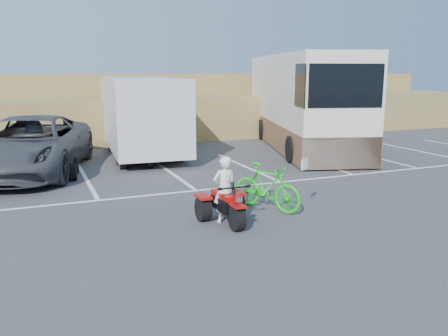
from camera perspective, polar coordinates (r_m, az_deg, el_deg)
name	(u,v)px	position (r m, az deg, el deg)	size (l,w,h in m)	color
ground	(230,214)	(11.21, 0.70, -5.57)	(100.00, 100.00, 0.00)	#3C3C3F
parking_stripes	(205,176)	(15.17, -2.32, -0.96)	(28.00, 5.16, 0.01)	white
grass_embankment	(114,107)	(25.74, -13.05, 7.15)	(40.00, 8.50, 3.10)	olive
red_trike_atv	(227,224)	(10.53, 0.40, -6.72)	(1.09, 1.45, 0.94)	#AB0E09
rider	(225,189)	(10.45, 0.07, -2.59)	(0.54, 0.36, 1.49)	white
green_dirt_bike	(267,187)	(11.44, 5.16, -2.31)	(0.53, 1.88, 1.13)	#14BF19
grey_pickup	(30,145)	(16.71, -22.31, 2.55)	(3.06, 6.65, 1.85)	#3F4146
cargo_trailer	(142,114)	(18.92, -9.79, 6.42)	(3.08, 6.68, 3.03)	silver
rv_motorhome	(301,108)	(21.31, 9.30, 7.17)	(5.79, 11.22, 3.92)	silver
quad_atv_blue	(59,177)	(15.86, -19.23, -1.08)	(1.14, 1.53, 1.00)	navy
quad_atv_green	(136,166)	(17.08, -10.56, 0.26)	(1.11, 1.48, 0.97)	#13551C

